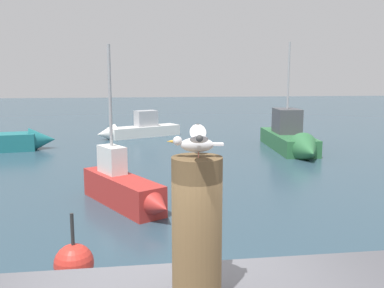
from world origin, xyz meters
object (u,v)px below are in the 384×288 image
at_px(boat_green, 292,139).
at_px(boat_white, 136,130).
at_px(boat_red, 125,188).
at_px(mooring_post, 197,230).
at_px(channel_buoy, 74,271).
at_px(seagull, 196,141).

bearing_deg(boat_green, boat_white, 141.94).
bearing_deg(boat_white, boat_green, -38.06).
relative_size(boat_green, boat_red, 1.43).
bearing_deg(mooring_post, boat_green, 66.28).
bearing_deg(channel_buoy, boat_red, 81.93).
height_order(boat_green, boat_red, boat_green).
distance_m(boat_green, boat_red, 9.70).
height_order(seagull, channel_buoy, seagull).
bearing_deg(seagull, mooring_post, -7.49).
distance_m(seagull, channel_buoy, 3.98).
distance_m(boat_white, channel_buoy, 16.36).
bearing_deg(seagull, channel_buoy, 113.81).
bearing_deg(boat_green, boat_red, -135.47).
relative_size(seagull, boat_white, 0.14).
relative_size(mooring_post, seagull, 1.62).
xyz_separation_m(seagull, boat_white, (-0.33, 19.30, -2.38)).
bearing_deg(mooring_post, boat_white, 91.00).
distance_m(boat_red, channel_buoy, 4.44).
distance_m(boat_green, boat_white, 8.33).
xyz_separation_m(boat_red, channel_buoy, (-0.62, -4.40, 0.00)).
relative_size(seagull, boat_red, 0.16).
height_order(boat_white, channel_buoy, boat_white).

